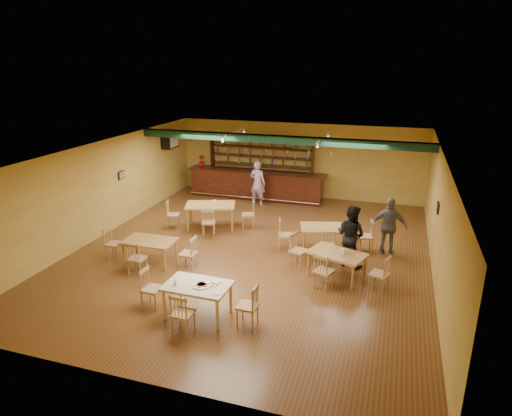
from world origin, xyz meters
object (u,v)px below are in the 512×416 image
(bar_counter, at_px, (256,185))
(patron_right_a, at_px, (351,235))
(dining_table_a, at_px, (211,216))
(patron_bar, at_px, (258,183))
(dining_table_b, at_px, (325,238))
(dining_table_d, at_px, (336,265))
(dining_table_c, at_px, (150,252))
(near_table, at_px, (198,300))

(bar_counter, height_order, patron_right_a, patron_right_a)
(dining_table_a, bearing_deg, patron_bar, 57.30)
(dining_table_a, height_order, dining_table_b, dining_table_a)
(bar_counter, relative_size, patron_right_a, 3.28)
(bar_counter, relative_size, dining_table_a, 3.49)
(dining_table_d, height_order, patron_right_a, patron_right_a)
(patron_bar, xyz_separation_m, patron_right_a, (4.03, -4.38, -0.01))
(dining_table_d, bearing_deg, dining_table_a, 171.60)
(bar_counter, xyz_separation_m, patron_bar, (0.32, -0.83, 0.31))
(patron_bar, relative_size, patron_right_a, 1.01)
(dining_table_c, relative_size, patron_right_a, 0.81)
(dining_table_b, distance_m, patron_bar, 4.84)
(bar_counter, bearing_deg, dining_table_c, -97.55)
(dining_table_b, xyz_separation_m, patron_right_a, (0.80, -0.80, 0.50))
(dining_table_a, height_order, near_table, dining_table_a)
(near_table, distance_m, patron_bar, 8.12)
(dining_table_d, bearing_deg, bar_counter, 143.55)
(dining_table_d, relative_size, patron_right_a, 0.82)
(dining_table_a, bearing_deg, near_table, -87.79)
(dining_table_a, relative_size, patron_right_a, 0.94)
(near_table, distance_m, patron_right_a, 4.67)
(dining_table_c, bearing_deg, patron_right_a, 16.41)
(dining_table_d, height_order, near_table, near_table)
(dining_table_b, height_order, patron_right_a, patron_right_a)
(dining_table_b, xyz_separation_m, dining_table_d, (0.57, -1.70, -0.01))
(dining_table_d, height_order, patron_bar, patron_bar)
(dining_table_a, xyz_separation_m, dining_table_d, (4.55, -2.41, -0.05))
(near_table, height_order, patron_right_a, patron_right_a)
(near_table, height_order, patron_bar, patron_bar)
(dining_table_d, distance_m, patron_bar, 6.53)
(dining_table_c, distance_m, near_table, 3.12)
(bar_counter, distance_m, dining_table_a, 3.72)
(dining_table_a, xyz_separation_m, near_table, (1.90, -5.15, -0.03))
(patron_bar, bearing_deg, dining_table_a, 84.15)
(patron_right_a, bearing_deg, patron_bar, -20.89)
(dining_table_b, xyz_separation_m, patron_bar, (-3.23, 3.58, 0.50))
(dining_table_a, distance_m, near_table, 5.49)
(near_table, xyz_separation_m, patron_right_a, (2.88, 3.64, 0.48))
(patron_bar, height_order, patron_right_a, patron_bar)
(dining_table_a, bearing_deg, bar_counter, 65.28)
(dining_table_b, bearing_deg, patron_right_a, -60.14)
(dining_table_a, height_order, patron_bar, patron_bar)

